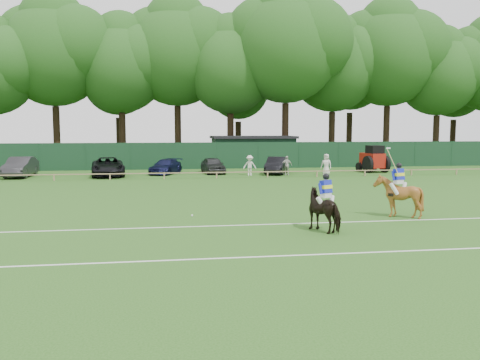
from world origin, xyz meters
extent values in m
plane|color=#1E4C14|center=(0.00, 0.00, 0.00)|extent=(160.00, 160.00, 0.00)
imported|color=black|center=(2.90, -2.55, 0.80)|extent=(1.63, 2.08, 1.60)
imported|color=brown|center=(6.94, -0.20, 0.92)|extent=(1.83, 1.97, 1.84)
imported|color=#302F32|center=(-14.19, 21.39, 0.79)|extent=(1.79, 4.84, 1.58)
imported|color=black|center=(-7.45, 21.04, 0.75)|extent=(3.11, 5.67, 1.50)
imported|color=#12153B|center=(-2.85, 22.28, 0.62)|extent=(3.22, 4.60, 1.24)
imported|color=#313234|center=(1.14, 22.30, 0.69)|extent=(2.05, 4.18, 1.37)
imported|color=black|center=(6.42, 21.04, 0.71)|extent=(2.96, 4.57, 1.42)
imported|color=silver|center=(3.91, 19.88, 0.82)|extent=(1.13, 0.74, 1.64)
imported|color=beige|center=(6.96, 19.76, 0.79)|extent=(0.96, 0.49, 1.58)
imported|color=silver|center=(10.09, 19.02, 0.88)|extent=(1.02, 0.94, 1.76)
cube|color=silver|center=(2.90, -2.55, 1.36)|extent=(0.44, 0.39, 0.18)
cube|color=#1923B4|center=(2.90, -2.55, 1.68)|extent=(0.49, 0.45, 0.51)
cube|color=yellow|center=(2.90, -2.55, 1.66)|extent=(0.51, 0.45, 0.18)
sphere|color=black|center=(2.90, -2.55, 2.05)|extent=(0.25, 0.25, 0.25)
cylinder|color=silver|center=(3.15, -2.48, 1.06)|extent=(0.37, 0.46, 0.59)
cylinder|color=silver|center=(2.69, -2.71, 1.06)|extent=(0.48, 0.26, 0.59)
cube|color=silver|center=(6.94, -0.20, 1.56)|extent=(0.41, 0.34, 0.18)
cube|color=#1923B4|center=(6.94, -0.20, 1.88)|extent=(0.46, 0.39, 0.51)
cube|color=yellow|center=(6.94, -0.20, 1.86)|extent=(0.48, 0.38, 0.18)
sphere|color=black|center=(6.94, -0.20, 2.25)|extent=(0.25, 0.25, 0.25)
cylinder|color=silver|center=(7.20, -0.19, 1.26)|extent=(0.41, 0.41, 0.59)
cylinder|color=silver|center=(6.70, -0.30, 1.26)|extent=(0.44, 0.31, 0.59)
cylinder|color=tan|center=(6.64, -0.22, 2.43)|extent=(0.40, 0.51, 1.17)
sphere|color=silver|center=(-1.89, 1.33, 0.04)|extent=(0.09, 0.09, 0.09)
cube|color=silver|center=(0.00, -6.00, 0.01)|extent=(60.00, 0.10, 0.01)
cube|color=silver|center=(0.00, -1.00, 0.01)|extent=(60.00, 0.10, 0.01)
cube|color=#997F5B|center=(0.00, 18.00, 0.45)|extent=(62.00, 0.08, 0.08)
cube|color=#14351E|center=(0.00, 27.00, 1.25)|extent=(92.00, 0.04, 2.50)
cube|color=#14331E|center=(6.00, 30.00, 1.40)|extent=(8.00, 4.00, 2.80)
cube|color=black|center=(6.00, 30.00, 2.92)|extent=(8.40, 4.40, 0.24)
cube|color=maroon|center=(15.12, 21.50, 1.02)|extent=(1.56, 2.48, 1.27)
cube|color=black|center=(15.17, 21.11, 1.90)|extent=(1.32, 1.41, 0.88)
cylinder|color=black|center=(14.38, 20.72, 0.73)|extent=(0.48, 1.49, 1.46)
cylinder|color=black|center=(16.03, 20.93, 0.73)|extent=(0.48, 1.49, 1.46)
cylinder|color=black|center=(14.27, 22.37, 0.39)|extent=(0.39, 0.81, 0.78)
cylinder|color=black|center=(15.72, 22.56, 0.39)|extent=(0.39, 0.81, 0.78)
camera|label=1|loc=(-3.16, -20.68, 3.87)|focal=38.00mm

